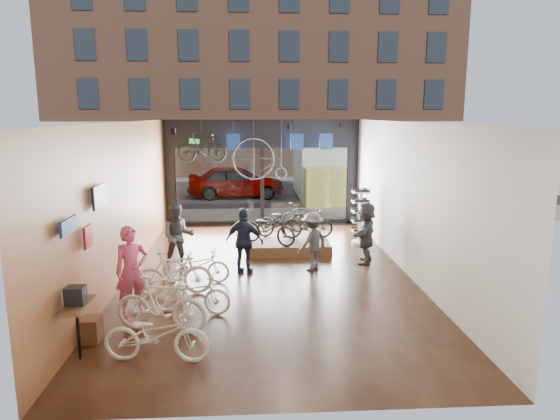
{
  "coord_description": "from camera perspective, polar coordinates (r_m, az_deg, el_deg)",
  "views": [
    {
      "loc": [
        -0.43,
        -12.09,
        3.98
      ],
      "look_at": [
        0.38,
        1.4,
        1.38
      ],
      "focal_mm": 32.0,
      "sensor_mm": 36.0,
      "label": 1
    }
  ],
  "objects": [
    {
      "name": "floor_bike_1",
      "position": [
        9.62,
        -13.47,
        -10.44
      ],
      "size": [
        1.84,
        0.91,
        1.06
      ],
      "primitive_type": "imported",
      "rotation": [
        0.0,
        0.0,
        1.33
      ],
      "color": "beige",
      "rests_on": "ground_plane"
    },
    {
      "name": "floor_bike_3",
      "position": [
        11.43,
        -12.01,
        -7.07
      ],
      "size": [
        1.73,
        0.65,
        1.01
      ],
      "primitive_type": "imported",
      "rotation": [
        0.0,
        0.0,
        1.67
      ],
      "color": "beige",
      "rests_on": "ground_plane"
    },
    {
      "name": "box_truck",
      "position": [
        23.49,
        4.8,
        4.16
      ],
      "size": [
        2.11,
        6.33,
        2.5
      ],
      "primitive_type": null,
      "color": "silver",
      "rests_on": "street_road"
    },
    {
      "name": "jersey_right",
      "position": [
        17.51,
        5.31,
        7.78
      ],
      "size": [
        0.45,
        0.03,
        0.55
      ],
      "primitive_type": "cube",
      "color": "#1E3F99",
      "rests_on": "ceiling"
    },
    {
      "name": "floor_bike_4",
      "position": [
        12.21,
        -9.49,
        -6.25
      ],
      "size": [
        1.65,
        0.76,
        0.83
      ],
      "primitive_type": "imported",
      "rotation": [
        0.0,
        0.0,
        1.43
      ],
      "color": "beige",
      "rests_on": "ground_plane"
    },
    {
      "name": "exit_sign",
      "position": [
        18.1,
        -9.77,
        7.77
      ],
      "size": [
        0.35,
        0.06,
        0.18
      ],
      "primitive_type": "cube",
      "color": "#198C26",
      "rests_on": "storefront"
    },
    {
      "name": "wall_merch",
      "position": [
        9.47,
        -21.56,
        -6.36
      ],
      "size": [
        0.4,
        2.4,
        2.6
      ],
      "primitive_type": null,
      "color": "navy",
      "rests_on": "wall_left"
    },
    {
      "name": "storefront",
      "position": [
        18.21,
        -2.06,
        4.31
      ],
      "size": [
        7.0,
        0.26,
        3.8
      ],
      "primitive_type": null,
      "color": "black",
      "rests_on": "ground"
    },
    {
      "name": "wall_left",
      "position": [
        12.65,
        -17.52,
        0.9
      ],
      "size": [
        0.04,
        12.0,
        3.8
      ],
      "primitive_type": "cube",
      "color": "#A16039",
      "rests_on": "ground"
    },
    {
      "name": "customer_3",
      "position": [
        12.89,
        3.71,
        -3.61
      ],
      "size": [
        1.11,
        1.07,
        1.52
      ],
      "primitive_type": "imported",
      "rotation": [
        0.0,
        0.0,
        3.86
      ],
      "color": "#3F3F44",
      "rests_on": "ground_plane"
    },
    {
      "name": "wall_back",
      "position": [
        6.43,
        0.6,
        -8.01
      ],
      "size": [
        7.0,
        0.04,
        3.8
      ],
      "primitive_type": "cube",
      "color": "beige",
      "rests_on": "ground"
    },
    {
      "name": "display_bike_mid",
      "position": [
        14.99,
        3.19,
        -1.52
      ],
      "size": [
        1.58,
        0.53,
        0.93
      ],
      "primitive_type": "imported",
      "rotation": [
        0.0,
        0.0,
        1.63
      ],
      "color": "black",
      "rests_on": "display_platform"
    },
    {
      "name": "display_platform",
      "position": [
        14.95,
        0.9,
        -3.97
      ],
      "size": [
        2.4,
        1.8,
        0.3
      ],
      "primitive_type": "cube",
      "color": "brown",
      "rests_on": "ground_plane"
    },
    {
      "name": "ceiling",
      "position": [
        12.1,
        -1.41,
        10.11
      ],
      "size": [
        7.0,
        12.0,
        0.04
      ],
      "primitive_type": "cube",
      "color": "black",
      "rests_on": "ground"
    },
    {
      "name": "customer_1",
      "position": [
        13.2,
        -11.57,
        -2.98
      ],
      "size": [
        0.95,
        0.79,
        1.74
      ],
      "primitive_type": "imported",
      "rotation": [
        0.0,
        0.0,
        0.17
      ],
      "color": "#3F3F44",
      "rests_on": "ground_plane"
    },
    {
      "name": "hung_bike",
      "position": [
        16.39,
        -8.93,
        7.05
      ],
      "size": [
        1.6,
        0.54,
        0.95
      ],
      "primitive_type": "imported",
      "rotation": [
        0.0,
        0.0,
        1.63
      ],
      "color": "black",
      "rests_on": "ceiling"
    },
    {
      "name": "jersey_left",
      "position": [
        17.32,
        -5.37,
        7.75
      ],
      "size": [
        0.45,
        0.03,
        0.55
      ],
      "primitive_type": "cube",
      "color": "#1E3F99",
      "rests_on": "ceiling"
    },
    {
      "name": "floor_bike_0",
      "position": [
        8.59,
        -13.91,
        -13.68
      ],
      "size": [
        1.8,
        0.79,
        0.92
      ],
      "primitive_type": "imported",
      "rotation": [
        0.0,
        0.0,
        1.46
      ],
      "color": "beige",
      "rests_on": "ground_plane"
    },
    {
      "name": "street_road",
      "position": [
        27.38,
        -2.5,
        2.49
      ],
      "size": [
        30.0,
        18.0,
        0.02
      ],
      "primitive_type": "cube",
      "color": "black",
      "rests_on": "ground"
    },
    {
      "name": "ground_plane",
      "position": [
        12.74,
        -1.33,
        -7.43
      ],
      "size": [
        7.0,
        12.0,
        0.04
      ],
      "primitive_type": "cube",
      "color": "black",
      "rests_on": "ground"
    },
    {
      "name": "penny_farthing",
      "position": [
        16.51,
        -2.02,
        5.72
      ],
      "size": [
        1.72,
        0.06,
        1.38
      ],
      "primitive_type": null,
      "color": "black",
      "rests_on": "ceiling"
    },
    {
      "name": "floor_bike_2",
      "position": [
        10.38,
        -10.08,
        -9.33
      ],
      "size": [
        1.7,
        0.88,
        0.85
      ],
      "primitive_type": "imported",
      "rotation": [
        0.0,
        0.0,
        1.36
      ],
      "color": "beige",
      "rests_on": "ground_plane"
    },
    {
      "name": "sidewalk_near",
      "position": [
        19.69,
        -2.11,
        -0.62
      ],
      "size": [
        30.0,
        2.4,
        0.12
      ],
      "primitive_type": "cube",
      "color": "slate",
      "rests_on": "ground"
    },
    {
      "name": "display_bike_right",
      "position": [
        15.47,
        0.25,
        -1.11
      ],
      "size": [
        1.87,
        1.37,
        0.94
      ],
      "primitive_type": "imported",
      "rotation": [
        0.0,
        0.0,
        2.05
      ],
      "color": "black",
      "rests_on": "display_platform"
    },
    {
      "name": "customer_2",
      "position": [
        12.57,
        -4.08,
        -3.6
      ],
      "size": [
        1.07,
        0.72,
        1.69
      ],
      "primitive_type": "imported",
      "rotation": [
        0.0,
        0.0,
        2.8
      ],
      "color": "#161C33",
      "rests_on": "ground_plane"
    },
    {
      "name": "customer_0",
      "position": [
        10.46,
        -16.58,
        -6.66
      ],
      "size": [
        0.79,
        0.69,
        1.82
      ],
      "primitive_type": "imported",
      "rotation": [
        0.0,
        0.0,
        0.47
      ],
      "color": "#CC4C72",
      "rests_on": "ground_plane"
    },
    {
      "name": "sidewalk_far",
      "position": [
        31.34,
        -2.62,
        3.68
      ],
      "size": [
        30.0,
        2.0,
        0.12
      ],
      "primitive_type": "cube",
      "color": "slate",
      "rests_on": "ground"
    },
    {
      "name": "opposite_building",
      "position": [
        33.72,
        -2.8,
        16.0
      ],
      "size": [
        26.0,
        5.0,
        14.0
      ],
      "primitive_type": "cube",
      "color": "brown",
      "rests_on": "ground"
    },
    {
      "name": "wall_right",
      "position": [
        12.89,
        14.48,
        1.24
      ],
      "size": [
        0.04,
        12.0,
        3.8
      ],
      "primitive_type": "cube",
      "color": "beige",
      "rests_on": "ground"
    },
    {
      "name": "customer_5",
      "position": [
        13.69,
        9.78,
        -2.56
      ],
      "size": [
        1.0,
        1.62,
        1.67
      ],
      "primitive_type": "imported",
      "rotation": [
        0.0,
        0.0,
        4.36
      ],
      "color": "#3F3F44",
      "rests_on": "ground_plane"
    },
    {
      "name": "sunglasses_rack",
      "position": [
        15.59,
        9.17,
        -0.73
      ],
      "size": [
        0.55,
        0.46,
        1.76
      ],
      "primitive_type": null,
      "rotation": [
        0.0,
        0.0,
        -0.07
      ],
      "color": "white",
      "rests_on": "ground_plane"
    },
    {
      "name": "display_bike_left",
      "position": [
        14.32,
        -1.31,
        -2.1
      ],
      "size": [
        1.81,
        1.5,
        0.93
      ],
      "primitive_type": "imported",
      "rotation": [
        0.0,
        0.0,
        0.98
      ],
      "color": "black",
      "rests_on": "display_platform"
    },
    {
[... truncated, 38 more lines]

